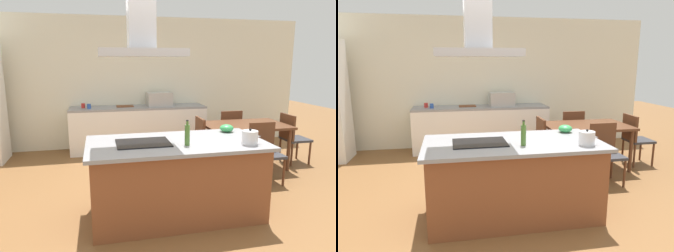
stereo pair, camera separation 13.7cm
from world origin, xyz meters
TOP-DOWN VIEW (x-y plane):
  - ground at (0.00, 1.50)m, footprint 16.00×16.00m
  - wall_back at (0.00, 3.25)m, footprint 7.20×0.10m
  - kitchen_island at (0.00, 0.00)m, footprint 2.03×1.03m
  - cooktop at (-0.38, 0.00)m, footprint 0.60×0.44m
  - tea_kettle at (0.76, -0.30)m, footprint 0.23×0.17m
  - olive_oil_bottle at (0.08, -0.18)m, footprint 0.06×0.06m
  - mixing_bowl at (0.76, 0.34)m, footprint 0.18×0.18m
  - back_counter at (-0.07, 2.88)m, footprint 2.73×0.62m
  - countertop_microwave at (0.37, 2.88)m, footprint 0.50×0.38m
  - coffee_mug_red at (-1.16, 2.93)m, footprint 0.08×0.08m
  - coffee_mug_blue at (-1.04, 2.82)m, footprint 0.08×0.08m
  - cutting_board at (-0.34, 2.93)m, footprint 0.34×0.24m
  - dining_table at (1.58, 1.42)m, footprint 1.40×0.90m
  - chair_facing_island at (1.58, 0.75)m, footprint 0.42×0.42m
  - chair_facing_back_wall at (1.58, 2.09)m, footprint 0.42×0.42m
  - chair_at_right_end at (2.49, 1.42)m, footprint 0.42×0.42m
  - chair_at_left_end at (0.66, 1.42)m, footprint 0.42×0.42m
  - range_hood at (-0.38, 0.00)m, footprint 0.90×0.55m

SIDE VIEW (x-z plane):
  - ground at x=0.00m, z-range 0.00..0.00m
  - back_counter at x=-0.07m, z-range 0.00..0.90m
  - kitchen_island at x=0.00m, z-range 0.00..0.90m
  - chair_facing_island at x=1.58m, z-range 0.06..0.95m
  - chair_facing_back_wall at x=1.58m, z-range 0.06..0.95m
  - chair_at_right_end at x=2.49m, z-range 0.06..0.95m
  - chair_at_left_end at x=0.66m, z-range 0.06..0.95m
  - dining_table at x=1.58m, z-range 0.29..1.04m
  - cooktop at x=-0.38m, z-range 0.90..0.91m
  - cutting_board at x=-0.34m, z-range 0.90..0.92m
  - coffee_mug_red at x=-1.16m, z-range 0.90..0.99m
  - coffee_mug_blue at x=-1.04m, z-range 0.90..0.99m
  - mixing_bowl at x=0.76m, z-range 0.90..1.00m
  - tea_kettle at x=0.76m, z-range 0.89..1.07m
  - olive_oil_bottle at x=0.08m, z-range 0.88..1.16m
  - countertop_microwave at x=0.37m, z-range 0.90..1.18m
  - wall_back at x=0.00m, z-range 0.00..2.70m
  - range_hood at x=-0.38m, z-range 1.71..2.49m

